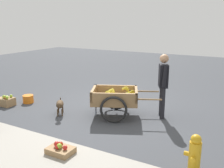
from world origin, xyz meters
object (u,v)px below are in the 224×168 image
plastic_bucket (28,99)px  apple_crate (61,153)px  dog (60,105)px  fire_hydrant (195,155)px  vendor_person (163,81)px  fruit_cart (115,99)px  mixed_fruit_crate (6,101)px

plastic_bucket → apple_crate: size_ratio=0.68×
dog → fire_hydrant: size_ratio=0.84×
vendor_person → plastic_bucket: vendor_person is taller
apple_crate → fruit_cart: bearing=-85.9°
fire_hydrant → apple_crate: 2.17m
fire_hydrant → apple_crate: size_ratio=1.52×
vendor_person → fire_hydrant: bearing=119.7°
vendor_person → apple_crate: vendor_person is taller
vendor_person → apple_crate: bearing=72.2°
vendor_person → plastic_bucket: size_ratio=5.16×
fruit_cart → mixed_fruit_crate: bearing=14.3°
vendor_person → dog: vendor_person is taller
mixed_fruit_crate → fire_hydrant: bearing=170.9°
fire_hydrant → apple_crate: fire_hydrant is taller
fire_hydrant → mixed_fruit_crate: (5.25, -0.84, -0.21)m
dog → fire_hydrant: (-3.46, 0.99, 0.06)m
apple_crate → dog: bearing=-49.5°
fire_hydrant → vendor_person: bearing=-60.3°
mixed_fruit_crate → plastic_bucket: bearing=-126.7°
fruit_cart → plastic_bucket: bearing=6.4°
vendor_person → mixed_fruit_crate: vendor_person is taller
vendor_person → dog: bearing=25.8°
fire_hydrant → dog: bearing=-16.1°
plastic_bucket → apple_crate: 3.44m
fruit_cart → vendor_person: (-1.03, -0.48, 0.48)m
plastic_bucket → apple_crate: bearing=145.6°
dog → mixed_fruit_crate: dog is taller
plastic_bucket → dog: bearing=167.8°
apple_crate → mixed_fruit_crate: (3.19, -1.47, -0.00)m
fruit_cart → fire_hydrant: 2.75m
apple_crate → fire_hydrant: bearing=-162.9°
mixed_fruit_crate → fruit_cart: bearing=-165.7°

